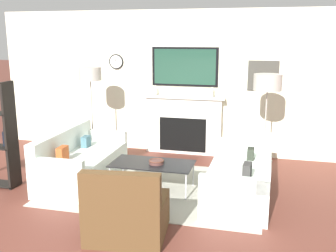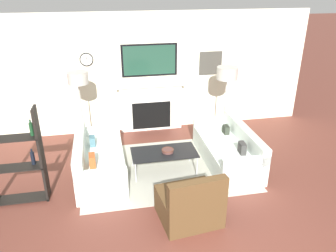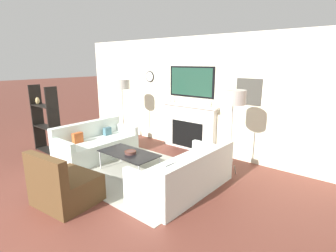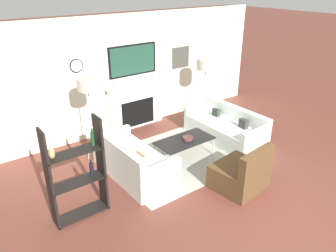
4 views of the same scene
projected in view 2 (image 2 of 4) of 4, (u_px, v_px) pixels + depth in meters
fireplace_wall at (150, 78)px, 7.50m from camera, size 7.56×0.28×2.70m
area_rug at (166, 168)px, 6.27m from camera, size 3.11×2.19×0.01m
couch_left at (98, 162)px, 5.93m from camera, size 0.85×1.78×0.79m
couch_right at (228, 150)px, 6.38m from camera, size 0.85×1.90×0.72m
armchair at (190, 204)px, 4.82m from camera, size 0.94×0.87×0.85m
coffee_table at (164, 153)px, 6.02m from camera, size 1.20×0.62×0.41m
decorative_bowl at (168, 150)px, 6.00m from camera, size 0.22×0.22×0.06m
floor_lamp_left at (78, 79)px, 6.31m from camera, size 0.40×0.40×1.69m
floor_lamp_right at (227, 74)px, 6.87m from camera, size 0.44×0.44×1.64m
shelf_unit at (15, 159)px, 5.06m from camera, size 0.85×0.28×1.59m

